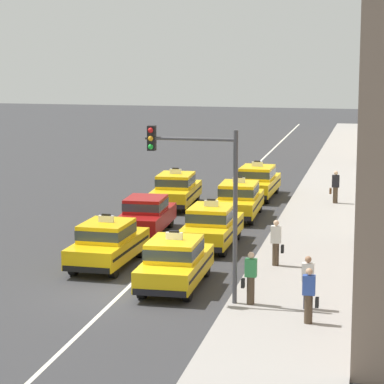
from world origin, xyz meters
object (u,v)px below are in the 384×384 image
object	(u,v)px
taxi_left_nearest	(107,243)
taxi_right_nearest	(175,262)
pedestrian_near_crosswalk	(335,187)
taxi_right_third	(239,199)
pedestrian_by_storefront	(276,243)
taxi_right_fourth	(257,181)
pedestrian_far_corner	(308,282)
pedestrian_trailing	(250,278)
taxi_right_second	(212,225)
pedestrian_mid_block	(309,296)
taxi_left_third	(176,189)
traffic_light_pole	(204,184)
sedan_left_second	(146,214)

from	to	relation	value
taxi_left_nearest	taxi_right_nearest	distance (m)	3.80
pedestrian_near_crosswalk	taxi_right_nearest	bearing A→B (deg)	-105.05
taxi_right_third	pedestrian_by_storefront	size ratio (longest dim) A/B	2.77
taxi_right_fourth	pedestrian_far_corner	distance (m)	20.05
taxi_right_fourth	pedestrian_trailing	distance (m)	19.63
taxi_right_second	pedestrian_trailing	size ratio (longest dim) A/B	2.80
pedestrian_mid_block	pedestrian_trailing	xyz separation A→B (m)	(-1.92, 1.53, 0.01)
taxi_left_nearest	pedestrian_by_storefront	distance (m)	6.10
taxi_right_nearest	taxi_right_third	world-z (taller)	same
taxi_left_third	pedestrian_mid_block	size ratio (longest dim) A/B	2.84
taxi_right_third	taxi_right_second	bearing A→B (deg)	-91.13
pedestrian_near_crosswalk	traffic_light_pole	distance (m)	18.46
taxi_left_nearest	traffic_light_pole	xyz separation A→B (m)	(4.40, -4.13, 2.94)
taxi_right_fourth	pedestrian_by_storefront	xyz separation A→B (m)	(2.74, -14.51, 0.10)
taxi_left_nearest	pedestrian_far_corner	distance (m)	8.72
taxi_right_third	taxi_left_third	bearing A→B (deg)	148.78
taxi_right_nearest	pedestrian_mid_block	distance (m)	5.82
taxi_right_nearest	taxi_right_fourth	size ratio (longest dim) A/B	0.99
sedan_left_second	taxi_right_nearest	world-z (taller)	taxi_right_nearest
taxi_right_nearest	pedestrian_far_corner	xyz separation A→B (m)	(4.56, -1.98, 0.10)
traffic_light_pole	taxi_left_third	bearing A→B (deg)	106.08
pedestrian_near_crosswalk	pedestrian_mid_block	distance (m)	19.52
taxi_right_nearest	traffic_light_pole	size ratio (longest dim) A/B	0.82
taxi_right_second	pedestrian_far_corner	world-z (taller)	taxi_right_second
taxi_right_nearest	pedestrian_far_corner	world-z (taller)	taxi_right_nearest
taxi_right_fourth	traffic_light_pole	distance (m)	19.72
pedestrian_trailing	traffic_light_pole	world-z (taller)	traffic_light_pole
taxi_left_nearest	traffic_light_pole	bearing A→B (deg)	-43.19
taxi_right_nearest	taxi_right_second	world-z (taller)	same
sedan_left_second	taxi_left_third	distance (m)	6.27
taxi_left_third	pedestrian_trailing	bearing A→B (deg)	-69.27
taxi_right_fourth	pedestrian_trailing	xyz separation A→B (m)	(2.55, -19.46, 0.09)
taxi_right_nearest	traffic_light_pole	distance (m)	3.74
taxi_left_third	pedestrian_far_corner	size ratio (longest dim) A/B	2.84
taxi_right_nearest	taxi_right_fourth	distance (m)	17.60
taxi_left_third	pedestrian_near_crosswalk	distance (m)	7.85
pedestrian_near_crosswalk	taxi_left_nearest	bearing A→B (deg)	-118.04
taxi_right_third	sedan_left_second	bearing A→B (deg)	-128.42
taxi_right_nearest	taxi_right_third	xyz separation A→B (m)	(0.19, 12.12, 0.00)
taxi_left_third	taxi_right_fourth	bearing A→B (deg)	43.66
pedestrian_near_crosswalk	pedestrian_far_corner	world-z (taller)	pedestrian_far_corner
taxi_right_second	taxi_right_third	world-z (taller)	same
taxi_left_third	taxi_right_fourth	xyz separation A→B (m)	(3.54, 3.38, 0.00)
sedan_left_second	pedestrian_far_corner	distance (m)	12.56
taxi_left_third	taxi_right_nearest	xyz separation A→B (m)	(3.28, -14.22, 0.00)
sedan_left_second	taxi_right_nearest	distance (m)	8.55
taxi_right_third	pedestrian_near_crosswalk	distance (m)	5.76
pedestrian_far_corner	taxi_right_nearest	bearing A→B (deg)	156.56
taxi_right_fourth	pedestrian_mid_block	world-z (taller)	taxi_right_fourth
sedan_left_second	pedestrian_near_crosswalk	world-z (taller)	pedestrian_near_crosswalk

